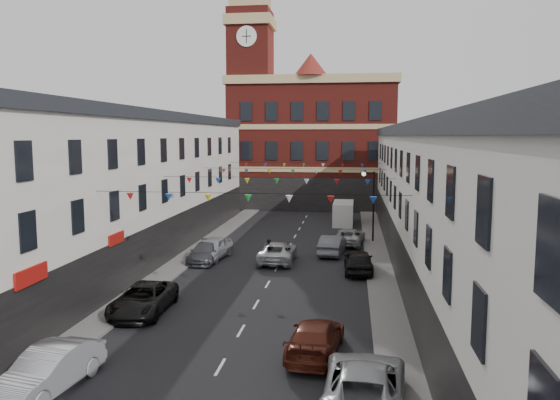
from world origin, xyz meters
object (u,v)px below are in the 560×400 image
at_px(street_lamp, 371,197).
at_px(car_left_b, 49,370).
at_px(car_left_d, 205,253).
at_px(white_van, 343,213).
at_px(car_right_e, 333,245).
at_px(car_left_c, 143,299).
at_px(moving_car, 278,252).
at_px(car_left_e, 213,248).
at_px(car_right_d, 359,261).
at_px(car_right_f, 349,237).
at_px(pedestrian, 269,251).
at_px(car_right_b, 364,385).
at_px(car_right_c, 315,338).

height_order(street_lamp, car_left_b, street_lamp).
xyz_separation_m(car_left_d, white_van, (9.51, 17.97, 0.48)).
xyz_separation_m(street_lamp, car_right_e, (-2.95, -5.12, -3.14)).
height_order(car_left_c, car_right_e, car_right_e).
distance_m(car_left_c, moving_car, 13.14).
height_order(car_left_b, car_left_e, car_left_e).
bearing_deg(street_lamp, car_right_d, -95.74).
distance_m(car_right_d, car_right_e, 5.65).
bearing_deg(car_left_c, car_right_f, 59.85).
xyz_separation_m(car_left_e, car_right_f, (9.85, 6.52, -0.09)).
relative_size(street_lamp, moving_car, 1.15).
relative_size(white_van, pedestrian, 2.87).
bearing_deg(car_right_f, car_left_d, 43.29).
height_order(car_left_b, car_left_c, car_left_b).
height_order(car_right_b, car_right_f, car_right_b).
bearing_deg(street_lamp, car_right_b, -92.11).
xyz_separation_m(car_left_b, car_right_b, (11.00, 0.21, 0.04)).
xyz_separation_m(car_right_e, car_right_f, (1.21, 3.96, -0.07)).
relative_size(car_right_c, car_right_d, 1.09).
distance_m(car_left_c, car_left_e, 12.46).
bearing_deg(car_right_f, car_right_c, 93.84).
bearing_deg(car_right_b, pedestrian, -69.12).
distance_m(car_left_e, car_right_d, 10.90).
xyz_separation_m(car_left_d, pedestrian, (4.64, -0.08, 0.24)).
relative_size(street_lamp, white_van, 1.16).
relative_size(street_lamp, car_left_b, 1.27).
xyz_separation_m(car_left_b, car_right_d, (11.00, 18.30, 0.00)).
relative_size(car_left_b, pedestrian, 2.63).
bearing_deg(car_left_b, car_left_e, 96.42).
relative_size(street_lamp, car_right_b, 1.02).
relative_size(moving_car, pedestrian, 2.91).
bearing_deg(car_left_e, car_right_c, -54.81).
bearing_deg(pedestrian, car_right_e, 37.07).
bearing_deg(car_right_e, car_right_f, -100.21).
distance_m(car_right_c, car_right_f, 23.16).
distance_m(car_right_d, white_van, 19.78).
xyz_separation_m(car_right_c, moving_car, (-3.79, 16.21, 0.00)).
distance_m(car_left_d, white_van, 20.34).
height_order(car_left_c, moving_car, car_left_c).
distance_m(car_right_c, pedestrian, 16.12).
height_order(car_right_e, car_right_f, car_right_e).
height_order(car_right_e, moving_car, car_right_e).
bearing_deg(car_left_d, white_van, 61.07).
distance_m(car_right_b, car_right_f, 27.38).
height_order(car_left_d, white_van, white_van).
xyz_separation_m(car_left_e, car_right_e, (8.64, 2.56, -0.02)).
distance_m(car_left_c, pedestrian, 12.31).
relative_size(car_left_b, car_right_f, 0.95).
xyz_separation_m(car_left_c, pedestrian, (4.72, 11.37, 0.17)).
distance_m(car_left_b, car_right_c, 10.13).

